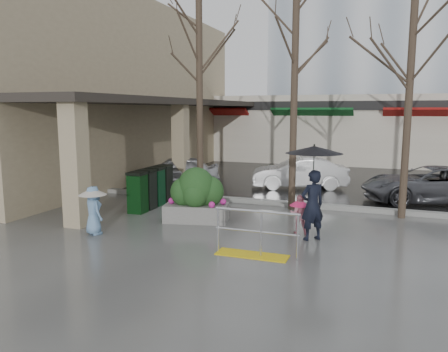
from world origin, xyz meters
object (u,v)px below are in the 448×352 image
Objects in this scene: tree_midwest at (295,42)px; child_blue at (93,206)px; tree_west at (199,51)px; tree_mideast at (412,49)px; planter at (197,196)px; handrail at (255,239)px; car_a at (175,171)px; woman at (313,182)px; child_pink at (300,212)px; news_boxes at (151,188)px; car_b at (299,173)px; car_c at (430,184)px.

tree_midwest is 5.58× the size of child_blue.
tree_west is 6.50m from tree_mideast.
child_blue is 0.65× the size of planter.
handrail is at bearing -88.09° from tree_midwest.
tree_west is 3.51× the size of planter.
planter reaches higher than car_a.
child_blue is (-7.50, -4.60, -4.12)m from tree_mideast.
handrail is 4.38m from child_blue.
planter is at bearing -53.73° from woman.
planter is (0.95, -2.46, -4.34)m from tree_west.
handrail is 1.52× the size of child_blue.
woman is at bearing -36.06° from tree_west.
child_blue is 2.89m from planter.
tree_mideast is 6.41× the size of child_pink.
planter is at bearing 135.88° from handrail.
tree_mideast reaches higher than handrail.
tree_mideast is 10.07m from car_a.
handrail is at bearing -38.81° from news_boxes.
tree_west is (-3.36, 4.80, 4.71)m from handrail.
tree_west is 6.71× the size of child_pink.
car_a is 0.97× the size of car_b.
tree_mideast is 2.82× the size of news_boxes.
tree_mideast is 9.72m from child_blue.
tree_midwest is at bearing -103.54° from child_blue.
car_b reaches higher than child_pink.
planter is at bearing 7.58° from car_a.
child_pink is (-2.55, -2.70, -4.29)m from tree_mideast.
car_c is at bearing -127.68° from child_pink.
car_c is (0.96, 2.65, -4.23)m from tree_mideast.
news_boxes is at bearing -9.50° from car_a.
tree_midwest is 5.59m from planter.
news_boxes is at bearing 142.28° from handrail.
woman is at bearing -19.91° from news_boxes.
news_boxes is 6.44m from car_b.
planter is at bearing -67.97° from car_c.
car_a and car_b have the same top height.
tree_west is 5.63m from car_a.
tree_mideast is 5.19× the size of child_blue.
tree_west is at bearing 45.55° from news_boxes.
tree_midwest is at bearing -78.96° from child_pink.
child_blue is at bearing -41.60° from car_b.
car_a reaches higher than child_pink.
car_a is 0.82× the size of car_c.
tree_west reaches higher than tree_mideast.
car_c reaches higher than handrail.
car_c is at bearing 23.29° from news_boxes.
tree_midwest is (3.20, 0.00, 0.15)m from tree_west.
car_b is (-0.64, 8.64, 0.25)m from handrail.
handrail is at bearing 69.98° from child_pink.
child_pink is at bearing -34.39° from tree_west.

